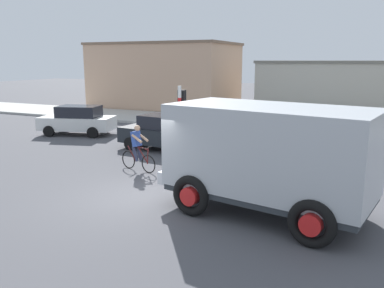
{
  "coord_description": "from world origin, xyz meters",
  "views": [
    {
      "loc": [
        5.98,
        -9.74,
        4.05
      ],
      "look_at": [
        0.34,
        2.5,
        1.2
      ],
      "focal_mm": 37.23,
      "sensor_mm": 36.0,
      "label": 1
    }
  ],
  "objects_px": {
    "cyclist": "(138,148)",
    "pedestrian_near_kerb": "(291,126)",
    "traffic_light_pole": "(181,119)",
    "car_red_near": "(282,130)",
    "truck_foreground": "(268,153)",
    "car_far_side": "(78,120)",
    "car_white_mid": "(164,132)"
  },
  "relations": [
    {
      "from": "truck_foreground",
      "to": "cyclist",
      "type": "height_order",
      "value": "truck_foreground"
    },
    {
      "from": "cyclist",
      "to": "pedestrian_near_kerb",
      "type": "xyz_separation_m",
      "value": [
        4.17,
        7.55,
        -0.02
      ]
    },
    {
      "from": "cyclist",
      "to": "car_red_near",
      "type": "distance_m",
      "value": 7.58
    },
    {
      "from": "car_far_side",
      "to": "pedestrian_near_kerb",
      "type": "bearing_deg",
      "value": 13.51
    },
    {
      "from": "cyclist",
      "to": "traffic_light_pole",
      "type": "relative_size",
      "value": 0.54
    },
    {
      "from": "traffic_light_pole",
      "to": "car_far_side",
      "type": "xyz_separation_m",
      "value": [
        -8.77,
        4.91,
        -1.25
      ]
    },
    {
      "from": "pedestrian_near_kerb",
      "to": "car_red_near",
      "type": "bearing_deg",
      "value": -101.61
    },
    {
      "from": "car_red_near",
      "to": "car_far_side",
      "type": "relative_size",
      "value": 0.95
    },
    {
      "from": "truck_foreground",
      "to": "car_far_side",
      "type": "bearing_deg",
      "value": 150.34
    },
    {
      "from": "traffic_light_pole",
      "to": "car_red_near",
      "type": "bearing_deg",
      "value": 71.8
    },
    {
      "from": "traffic_light_pole",
      "to": "car_white_mid",
      "type": "height_order",
      "value": "traffic_light_pole"
    },
    {
      "from": "traffic_light_pole",
      "to": "pedestrian_near_kerb",
      "type": "distance_m",
      "value": 8.04
    },
    {
      "from": "car_white_mid",
      "to": "car_far_side",
      "type": "height_order",
      "value": "same"
    },
    {
      "from": "truck_foreground",
      "to": "cyclist",
      "type": "distance_m",
      "value": 5.88
    },
    {
      "from": "truck_foreground",
      "to": "car_white_mid",
      "type": "height_order",
      "value": "truck_foreground"
    },
    {
      "from": "cyclist",
      "to": "car_red_near",
      "type": "xyz_separation_m",
      "value": [
        3.94,
        6.47,
        -0.05
      ]
    },
    {
      "from": "traffic_light_pole",
      "to": "pedestrian_near_kerb",
      "type": "xyz_separation_m",
      "value": [
        2.36,
        7.59,
        -1.22
      ]
    },
    {
      "from": "cyclist",
      "to": "car_far_side",
      "type": "height_order",
      "value": "cyclist"
    },
    {
      "from": "car_white_mid",
      "to": "car_far_side",
      "type": "relative_size",
      "value": 0.96
    },
    {
      "from": "truck_foreground",
      "to": "car_far_side",
      "type": "distance_m",
      "value": 14.27
    },
    {
      "from": "truck_foreground",
      "to": "traffic_light_pole",
      "type": "bearing_deg",
      "value": 149.38
    },
    {
      "from": "traffic_light_pole",
      "to": "cyclist",
      "type": "bearing_deg",
      "value": 178.78
    },
    {
      "from": "cyclist",
      "to": "car_red_near",
      "type": "bearing_deg",
      "value": 58.62
    },
    {
      "from": "car_white_mid",
      "to": "car_red_near",
      "type": "bearing_deg",
      "value": 31.67
    },
    {
      "from": "car_white_mid",
      "to": "pedestrian_near_kerb",
      "type": "xyz_separation_m",
      "value": [
        5.0,
        4.03,
        0.03
      ]
    },
    {
      "from": "car_white_mid",
      "to": "pedestrian_near_kerb",
      "type": "relative_size",
      "value": 2.55
    },
    {
      "from": "car_white_mid",
      "to": "cyclist",
      "type": "bearing_deg",
      "value": -76.72
    },
    {
      "from": "car_white_mid",
      "to": "car_far_side",
      "type": "distance_m",
      "value": 6.28
    },
    {
      "from": "car_red_near",
      "to": "pedestrian_near_kerb",
      "type": "distance_m",
      "value": 1.11
    },
    {
      "from": "truck_foreground",
      "to": "car_far_side",
      "type": "height_order",
      "value": "truck_foreground"
    },
    {
      "from": "car_red_near",
      "to": "car_white_mid",
      "type": "relative_size",
      "value": 0.99
    },
    {
      "from": "traffic_light_pole",
      "to": "pedestrian_near_kerb",
      "type": "bearing_deg",
      "value": 72.71
    }
  ]
}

